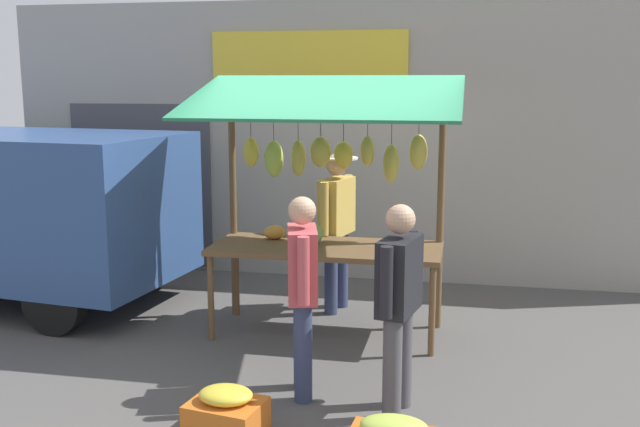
{
  "coord_description": "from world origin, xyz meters",
  "views": [
    {
      "loc": [
        -1.31,
        6.73,
        2.45
      ],
      "look_at": [
        0.0,
        0.3,
        1.25
      ],
      "focal_mm": 41.1,
      "sensor_mm": 36.0,
      "label": 1
    }
  ],
  "objects_px": {
    "shopper_with_shopping_bag": "(302,283)",
    "shopper_in_grey_tee": "(399,296)",
    "vendor_with_sunhat": "(337,218)",
    "produce_crate_side": "(226,414)",
    "market_stall": "(327,175)"
  },
  "relations": [
    {
      "from": "vendor_with_sunhat",
      "to": "shopper_in_grey_tee",
      "type": "bearing_deg",
      "value": 34.36
    },
    {
      "from": "market_stall",
      "to": "vendor_with_sunhat",
      "type": "bearing_deg",
      "value": -87.84
    },
    {
      "from": "vendor_with_sunhat",
      "to": "produce_crate_side",
      "type": "height_order",
      "value": "vendor_with_sunhat"
    },
    {
      "from": "vendor_with_sunhat",
      "to": "shopper_with_shopping_bag",
      "type": "height_order",
      "value": "vendor_with_sunhat"
    },
    {
      "from": "shopper_with_shopping_bag",
      "to": "vendor_with_sunhat",
      "type": "bearing_deg",
      "value": -11.26
    },
    {
      "from": "shopper_in_grey_tee",
      "to": "produce_crate_side",
      "type": "xyz_separation_m",
      "value": [
        1.13,
        0.61,
        -0.74
      ]
    },
    {
      "from": "market_stall",
      "to": "produce_crate_side",
      "type": "distance_m",
      "value": 2.68
    },
    {
      "from": "vendor_with_sunhat",
      "to": "shopper_with_shopping_bag",
      "type": "xyz_separation_m",
      "value": [
        -0.12,
        2.17,
        -0.1
      ]
    },
    {
      "from": "vendor_with_sunhat",
      "to": "shopper_in_grey_tee",
      "type": "relative_size",
      "value": 1.07
    },
    {
      "from": "shopper_with_shopping_bag",
      "to": "produce_crate_side",
      "type": "xyz_separation_m",
      "value": [
        0.37,
        0.78,
        -0.74
      ]
    },
    {
      "from": "shopper_in_grey_tee",
      "to": "produce_crate_side",
      "type": "height_order",
      "value": "shopper_in_grey_tee"
    },
    {
      "from": "shopper_with_shopping_bag",
      "to": "shopper_in_grey_tee",
      "type": "height_order",
      "value": "shopper_with_shopping_bag"
    },
    {
      "from": "vendor_with_sunhat",
      "to": "produce_crate_side",
      "type": "relative_size",
      "value": 3.0
    },
    {
      "from": "shopper_in_grey_tee",
      "to": "produce_crate_side",
      "type": "distance_m",
      "value": 1.48
    },
    {
      "from": "shopper_with_shopping_bag",
      "to": "shopper_in_grey_tee",
      "type": "bearing_deg",
      "value": -117.67
    }
  ]
}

